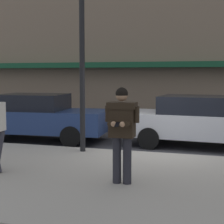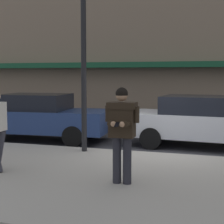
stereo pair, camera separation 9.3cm
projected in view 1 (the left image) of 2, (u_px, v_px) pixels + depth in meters
name	position (u px, v px, depth m)	size (l,w,h in m)	color
ground_plane	(161.00, 156.00, 10.02)	(80.00, 80.00, 0.00)	#333338
sidewalk	(188.00, 187.00, 7.01)	(32.00, 5.30, 0.14)	#A8A399
curb_paint_line	(200.00, 158.00, 9.77)	(28.00, 0.12, 0.01)	silver
parked_sedan_near	(38.00, 117.00, 12.33)	(4.63, 2.20, 1.54)	navy
parked_sedan_mid	(200.00, 121.00, 11.20)	(4.61, 2.14, 1.54)	silver
man_texting_on_phone	(122.00, 125.00, 6.92)	(0.65, 0.59, 1.81)	#23232B
street_lamp_post	(82.00, 37.00, 9.68)	(0.36, 0.36, 4.88)	black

